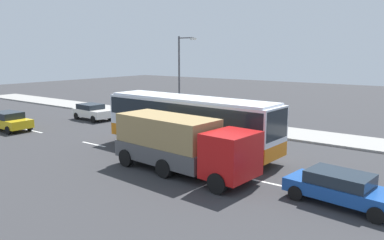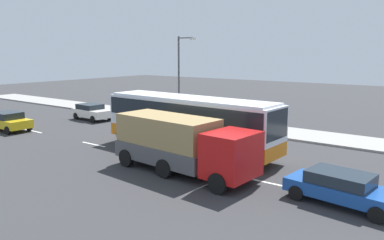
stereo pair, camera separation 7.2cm
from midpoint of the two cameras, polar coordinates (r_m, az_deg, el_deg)
The scene contains 10 objects.
ground_plane at distance 24.22m, azimuth -2.31°, elevation -4.63°, with size 120.00×120.00×0.00m, color #333335.
sidewalk_curb at distance 31.51m, azimuth 8.01°, elevation -1.11°, with size 80.00×4.00×0.15m, color gray.
lane_centreline at distance 23.71m, azimuth -8.50°, elevation -5.05°, with size 35.66×0.16×0.01m.
coach_bus at distance 23.46m, azimuth -0.39°, elevation 0.29°, with size 12.17×3.24×3.47m.
cargo_truck at distance 19.43m, azimuth -1.57°, elevation -3.51°, with size 8.24×3.18×2.88m.
car_yellow_taxi at distance 33.68m, azimuth -26.07°, elevation -0.08°, with size 4.23×2.07×1.49m.
car_blue_saloon at distance 16.80m, azimuth 21.86°, elevation -9.50°, with size 4.70×2.34×1.36m.
car_white_minivan at distance 36.31m, azimuth -14.86°, elevation 1.28°, with size 4.13×2.22×1.46m.
pedestrian_near_curb at distance 29.21m, azimuth 11.25°, elevation -0.18°, with size 0.32×0.32×1.55m.
street_lamp at distance 32.70m, azimuth -1.66°, elevation 7.04°, with size 1.85×0.24×7.43m.
Camera 1 is at (14.79, -18.16, 6.18)m, focal length 35.10 mm.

